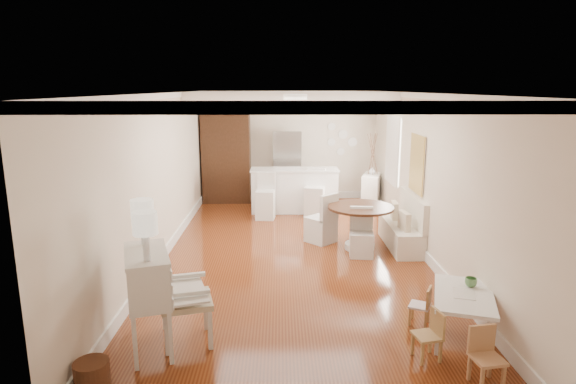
{
  "coord_description": "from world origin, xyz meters",
  "views": [
    {
      "loc": [
        -0.24,
        -7.99,
        2.89
      ],
      "look_at": [
        -0.1,
        0.3,
        1.08
      ],
      "focal_mm": 30.0,
      "sensor_mm": 36.0,
      "label": 1
    }
  ],
  "objects_px": {
    "dining_table": "(360,228)",
    "gustavian_armchair": "(186,299)",
    "kids_chair_c": "(487,358)",
    "sideboard": "(371,191)",
    "kids_chair_a": "(427,335)",
    "slip_chair_near": "(362,233)",
    "secretary_bureau": "(149,301)",
    "kids_table": "(462,315)",
    "fridge": "(301,167)",
    "bar_stool_left": "(265,196)",
    "breakfast_counter": "(294,190)",
    "slip_chair_far": "(321,217)",
    "pantry_cabinet": "(227,157)",
    "kids_chair_b": "(420,305)",
    "bar_stool_right": "(315,193)",
    "wicker_basket": "(92,378)"
  },
  "relations": [
    {
      "from": "dining_table",
      "to": "gustavian_armchair",
      "type": "bearing_deg",
      "value": -128.02
    },
    {
      "from": "kids_chair_c",
      "to": "sideboard",
      "type": "distance_m",
      "value": 7.25
    },
    {
      "from": "kids_chair_a",
      "to": "gustavian_armchair",
      "type": "bearing_deg",
      "value": -111.18
    },
    {
      "from": "slip_chair_near",
      "to": "secretary_bureau",
      "type": "bearing_deg",
      "value": -127.85
    },
    {
      "from": "kids_chair_c",
      "to": "dining_table",
      "type": "distance_m",
      "value": 4.17
    },
    {
      "from": "kids_table",
      "to": "fridge",
      "type": "distance_m",
      "value": 7.17
    },
    {
      "from": "slip_chair_near",
      "to": "bar_stool_left",
      "type": "relative_size",
      "value": 0.83
    },
    {
      "from": "slip_chair_near",
      "to": "breakfast_counter",
      "type": "height_order",
      "value": "breakfast_counter"
    },
    {
      "from": "secretary_bureau",
      "to": "kids_chair_c",
      "type": "bearing_deg",
      "value": -30.38
    },
    {
      "from": "breakfast_counter",
      "to": "bar_stool_left",
      "type": "xyz_separation_m",
      "value": [
        -0.67,
        -0.63,
        -0.0
      ]
    },
    {
      "from": "kids_chair_c",
      "to": "dining_table",
      "type": "height_order",
      "value": "dining_table"
    },
    {
      "from": "secretary_bureau",
      "to": "kids_chair_a",
      "type": "xyz_separation_m",
      "value": [
        3.04,
        -0.28,
        -0.29
      ]
    },
    {
      "from": "gustavian_armchair",
      "to": "kids_table",
      "type": "height_order",
      "value": "gustavian_armchair"
    },
    {
      "from": "bar_stool_left",
      "to": "slip_chair_far",
      "type": "bearing_deg",
      "value": -51.02
    },
    {
      "from": "gustavian_armchair",
      "to": "kids_table",
      "type": "bearing_deg",
      "value": -103.32
    },
    {
      "from": "gustavian_armchair",
      "to": "pantry_cabinet",
      "type": "relative_size",
      "value": 0.46
    },
    {
      "from": "kids_chair_b",
      "to": "slip_chair_near",
      "type": "bearing_deg",
      "value": -146.02
    },
    {
      "from": "pantry_cabinet",
      "to": "kids_chair_a",
      "type": "bearing_deg",
      "value": -68.47
    },
    {
      "from": "kids_chair_b",
      "to": "bar_stool_right",
      "type": "height_order",
      "value": "bar_stool_right"
    },
    {
      "from": "gustavian_armchair",
      "to": "bar_stool_right",
      "type": "height_order",
      "value": "bar_stool_right"
    },
    {
      "from": "dining_table",
      "to": "bar_stool_left",
      "type": "distance_m",
      "value": 2.76
    },
    {
      "from": "gustavian_armchair",
      "to": "breakfast_counter",
      "type": "relative_size",
      "value": 0.52
    },
    {
      "from": "secretary_bureau",
      "to": "kids_chair_c",
      "type": "distance_m",
      "value": 3.58
    },
    {
      "from": "kids_table",
      "to": "kids_chair_a",
      "type": "height_order",
      "value": "kids_chair_a"
    },
    {
      "from": "bar_stool_right",
      "to": "pantry_cabinet",
      "type": "xyz_separation_m",
      "value": [
        -2.15,
        1.46,
        0.61
      ]
    },
    {
      "from": "kids_chair_b",
      "to": "wicker_basket",
      "type": "bearing_deg",
      "value": -42.46
    },
    {
      "from": "wicker_basket",
      "to": "slip_chair_far",
      "type": "height_order",
      "value": "slip_chair_far"
    },
    {
      "from": "slip_chair_far",
      "to": "bar_stool_right",
      "type": "relative_size",
      "value": 0.89
    },
    {
      "from": "gustavian_armchair",
      "to": "kids_chair_c",
      "type": "bearing_deg",
      "value": -120.36
    },
    {
      "from": "wicker_basket",
      "to": "bar_stool_right",
      "type": "xyz_separation_m",
      "value": [
        2.6,
        6.55,
        0.37
      ]
    },
    {
      "from": "bar_stool_left",
      "to": "sideboard",
      "type": "relative_size",
      "value": 1.19
    },
    {
      "from": "dining_table",
      "to": "bar_stool_right",
      "type": "distance_m",
      "value": 2.45
    },
    {
      "from": "dining_table",
      "to": "kids_chair_a",
      "type": "bearing_deg",
      "value": -87.93
    },
    {
      "from": "secretary_bureau",
      "to": "kids_chair_b",
      "type": "distance_m",
      "value": 3.25
    },
    {
      "from": "wicker_basket",
      "to": "kids_table",
      "type": "bearing_deg",
      "value": 14.39
    },
    {
      "from": "secretary_bureau",
      "to": "bar_stool_right",
      "type": "bearing_deg",
      "value": 50.46
    },
    {
      "from": "gustavian_armchair",
      "to": "slip_chair_near",
      "type": "relative_size",
      "value": 1.25
    },
    {
      "from": "kids_table",
      "to": "bar_stool_left",
      "type": "relative_size",
      "value": 1.06
    },
    {
      "from": "wicker_basket",
      "to": "kids_chair_b",
      "type": "relative_size",
      "value": 0.67
    },
    {
      "from": "slip_chair_near",
      "to": "sideboard",
      "type": "height_order",
      "value": "slip_chair_near"
    },
    {
      "from": "breakfast_counter",
      "to": "gustavian_armchair",
      "type": "bearing_deg",
      "value": -103.34
    },
    {
      "from": "bar_stool_right",
      "to": "sideboard",
      "type": "xyz_separation_m",
      "value": [
        1.45,
        0.76,
        -0.13
      ]
    },
    {
      "from": "slip_chair_near",
      "to": "bar_stool_left",
      "type": "xyz_separation_m",
      "value": [
        -1.75,
        2.47,
        0.09
      ]
    },
    {
      "from": "wicker_basket",
      "to": "slip_chair_far",
      "type": "xyz_separation_m",
      "value": [
        2.59,
        4.63,
        0.31
      ]
    },
    {
      "from": "kids_table",
      "to": "slip_chair_far",
      "type": "height_order",
      "value": "slip_chair_far"
    },
    {
      "from": "kids_chair_b",
      "to": "bar_stool_left",
      "type": "xyz_separation_m",
      "value": [
        -2.06,
        4.96,
        0.26
      ]
    },
    {
      "from": "gustavian_armchair",
      "to": "sideboard",
      "type": "relative_size",
      "value": 1.23
    },
    {
      "from": "gustavian_armchair",
      "to": "bar_stool_right",
      "type": "distance_m",
      "value": 5.89
    },
    {
      "from": "gustavian_armchair",
      "to": "sideboard",
      "type": "distance_m",
      "value": 7.16
    },
    {
      "from": "kids_chair_c",
      "to": "bar_stool_left",
      "type": "relative_size",
      "value": 0.58
    }
  ]
}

